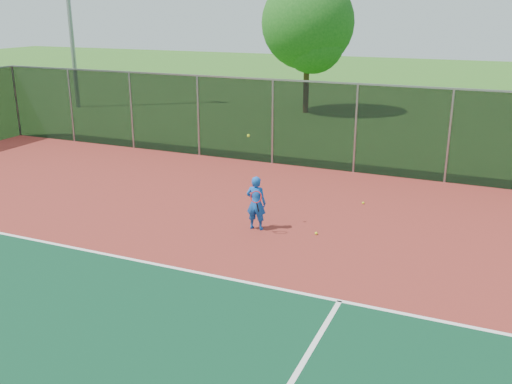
{
  "coord_description": "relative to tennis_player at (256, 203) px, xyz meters",
  "views": [
    {
      "loc": [
        4.39,
        -6.59,
        5.39
      ],
      "look_at": [
        -0.62,
        5.0,
        1.3
      ],
      "focal_mm": 40.0,
      "sensor_mm": 36.0,
      "label": 1
    }
  ],
  "objects": [
    {
      "name": "court_apron",
      "position": [
        0.97,
        -3.83,
        -0.71
      ],
      "size": [
        30.0,
        20.0,
        0.02
      ],
      "primitive_type": "cube",
      "color": "maroon",
      "rests_on": "ground"
    },
    {
      "name": "tree_back_left",
      "position": [
        -4.23,
        16.66,
        3.7
      ],
      "size": [
        4.8,
        4.8,
        7.04
      ],
      "color": "#392714",
      "rests_on": "ground"
    },
    {
      "name": "practice_ball_2",
      "position": [
        2.06,
        2.99,
        -0.67
      ],
      "size": [
        0.07,
        0.07,
        0.07
      ],
      "primitive_type": "sphere",
      "color": "#D5EB1B",
      "rests_on": "court_apron"
    },
    {
      "name": "tennis_player",
      "position": [
        0.0,
        0.0,
        0.0
      ],
      "size": [
        0.59,
        0.6,
        2.42
      ],
      "color": "blue",
      "rests_on": "court_apron"
    },
    {
      "name": "ground",
      "position": [
        0.97,
        -5.83,
        -0.72
      ],
      "size": [
        120.0,
        120.0,
        0.0
      ],
      "primitive_type": "plane",
      "color": "#2A611B",
      "rests_on": "ground"
    },
    {
      "name": "fence_back",
      "position": [
        0.97,
        6.17,
        0.84
      ],
      "size": [
        30.0,
        0.06,
        3.03
      ],
      "color": "black",
      "rests_on": "court_apron"
    },
    {
      "name": "practice_ball_5",
      "position": [
        1.53,
        0.24,
        -0.67
      ],
      "size": [
        0.07,
        0.07,
        0.07
      ],
      "primitive_type": "sphere",
      "color": "#D5EB1B",
      "rests_on": "court_apron"
    }
  ]
}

